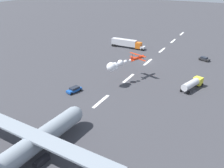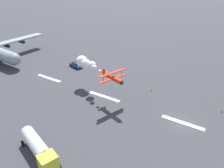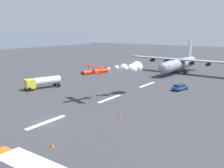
{
  "view_description": "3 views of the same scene",
  "coord_description": "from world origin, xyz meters",
  "px_view_note": "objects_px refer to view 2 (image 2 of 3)",
  "views": [
    {
      "loc": [
        85.23,
        30.06,
        31.92
      ],
      "look_at": [
        29.25,
        0.0,
        2.56
      ],
      "focal_mm": 39.32,
      "sensor_mm": 36.0,
      "label": 1
    },
    {
      "loc": [
        -5.7,
        34.04,
        24.98
      ],
      "look_at": [
        14.75,
        1.54,
        4.75
      ],
      "focal_mm": 34.01,
      "sensor_mm": 36.0,
      "label": 2
    },
    {
      "loc": [
        -26.1,
        -31.21,
        14.62
      ],
      "look_at": [
        19.51,
        0.57,
        2.91
      ],
      "focal_mm": 40.96,
      "sensor_mm": 36.0,
      "label": 3
    }
  ],
  "objects_px": {
    "stunt_biplane_red": "(88,65)",
    "fuel_tanker_truck": "(38,148)",
    "traffic_cone_far": "(152,90)",
    "traffic_cone_near": "(222,110)",
    "followme_car_yellow": "(76,64)"
  },
  "relations": [
    {
      "from": "stunt_biplane_red",
      "to": "traffic_cone_far",
      "type": "relative_size",
      "value": 21.11
    },
    {
      "from": "traffic_cone_far",
      "to": "traffic_cone_near",
      "type": "bearing_deg",
      "value": 178.69
    },
    {
      "from": "followme_car_yellow",
      "to": "traffic_cone_near",
      "type": "bearing_deg",
      "value": 177.14
    },
    {
      "from": "stunt_biplane_red",
      "to": "followme_car_yellow",
      "type": "height_order",
      "value": "stunt_biplane_red"
    },
    {
      "from": "stunt_biplane_red",
      "to": "fuel_tanker_truck",
      "type": "height_order",
      "value": "stunt_biplane_red"
    },
    {
      "from": "stunt_biplane_red",
      "to": "followme_car_yellow",
      "type": "relative_size",
      "value": 3.24
    },
    {
      "from": "fuel_tanker_truck",
      "to": "traffic_cone_far",
      "type": "distance_m",
      "value": 28.75
    },
    {
      "from": "traffic_cone_far",
      "to": "stunt_biplane_red",
      "type": "bearing_deg",
      "value": 26.4
    },
    {
      "from": "stunt_biplane_red",
      "to": "fuel_tanker_truck",
      "type": "distance_m",
      "value": 22.81
    },
    {
      "from": "fuel_tanker_truck",
      "to": "traffic_cone_near",
      "type": "relative_size",
      "value": 12.52
    },
    {
      "from": "stunt_biplane_red",
      "to": "followme_car_yellow",
      "type": "distance_m",
      "value": 15.07
    },
    {
      "from": "followme_car_yellow",
      "to": "traffic_cone_far",
      "type": "bearing_deg",
      "value": 176.19
    },
    {
      "from": "stunt_biplane_red",
      "to": "traffic_cone_near",
      "type": "bearing_deg",
      "value": -167.62
    },
    {
      "from": "stunt_biplane_red",
      "to": "fuel_tanker_truck",
      "type": "bearing_deg",
      "value": 107.73
    },
    {
      "from": "stunt_biplane_red",
      "to": "traffic_cone_near",
      "type": "relative_size",
      "value": 21.11
    }
  ]
}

